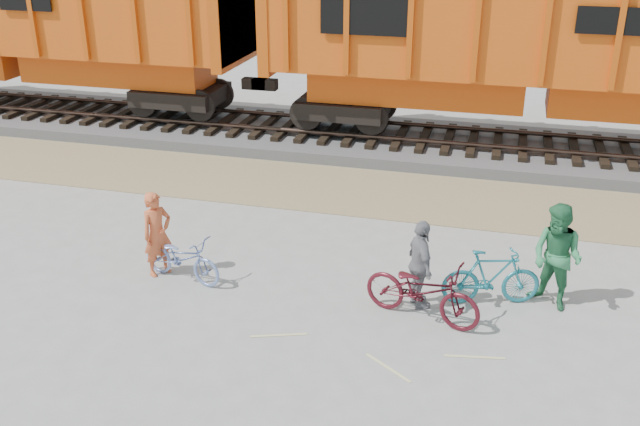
# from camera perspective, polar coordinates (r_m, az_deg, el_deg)

# --- Properties ---
(ground) EXTENTS (120.00, 120.00, 0.00)m
(ground) POSITION_cam_1_polar(r_m,az_deg,el_deg) (11.76, 2.60, -8.39)
(ground) COLOR #9E9E99
(ground) RESTS_ON ground
(gravel_strip) EXTENTS (120.00, 3.00, 0.02)m
(gravel_strip) POSITION_cam_1_polar(r_m,az_deg,el_deg) (16.61, 6.75, 1.42)
(gravel_strip) COLOR #98815E
(gravel_strip) RESTS_ON ground
(ballast_bed) EXTENTS (120.00, 4.00, 0.30)m
(ballast_bed) POSITION_cam_1_polar(r_m,az_deg,el_deg) (19.83, 8.33, 5.46)
(ballast_bed) COLOR slate
(ballast_bed) RESTS_ON ground
(track) EXTENTS (120.00, 2.60, 0.24)m
(track) POSITION_cam_1_polar(r_m,az_deg,el_deg) (19.74, 8.38, 6.35)
(track) COLOR black
(track) RESTS_ON ballast_bed
(hopper_car_left) EXTENTS (14.00, 3.13, 4.65)m
(hopper_car_left) POSITION_cam_1_polar(r_m,az_deg,el_deg) (23.81, -22.79, 14.01)
(hopper_car_left) COLOR black
(hopper_car_left) RESTS_ON track
(hopper_car_center) EXTENTS (14.00, 3.13, 4.65)m
(hopper_car_center) POSITION_cam_1_polar(r_m,az_deg,el_deg) (19.05, 17.35, 12.79)
(hopper_car_center) COLOR black
(hopper_car_center) RESTS_ON track
(bicycle_blue) EXTENTS (1.71, 0.94, 0.85)m
(bicycle_blue) POSITION_cam_1_polar(r_m,az_deg,el_deg) (12.92, -10.98, -3.54)
(bicycle_blue) COLOR #728AC8
(bicycle_blue) RESTS_ON ground
(bicycle_teal) EXTENTS (1.72, 0.92, 0.99)m
(bicycle_teal) POSITION_cam_1_polar(r_m,az_deg,el_deg) (12.24, 13.55, -5.02)
(bicycle_teal) COLOR #1D7280
(bicycle_teal) RESTS_ON ground
(bicycle_maroon) EXTENTS (2.08, 1.20, 1.03)m
(bicycle_maroon) POSITION_cam_1_polar(r_m,az_deg,el_deg) (11.59, 8.19, -6.17)
(bicycle_maroon) COLOR #4E121C
(bicycle_maroon) RESTS_ON ground
(person_solo) EXTENTS (0.62, 0.69, 1.58)m
(person_solo) POSITION_cam_1_polar(r_m,az_deg,el_deg) (13.06, -12.89, -1.65)
(person_solo) COLOR #CB5830
(person_solo) RESTS_ON ground
(person_man) EXTENTS (1.12, 1.07, 1.81)m
(person_man) POSITION_cam_1_polar(r_m,az_deg,el_deg) (12.28, 18.42, -3.37)
(person_man) COLOR #2D7648
(person_man) RESTS_ON ground
(person_woman) EXTENTS (0.74, 0.98, 1.55)m
(person_woman) POSITION_cam_1_polar(r_m,az_deg,el_deg) (11.83, 8.03, -4.10)
(person_woman) COLOR gray
(person_woman) RESTS_ON ground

